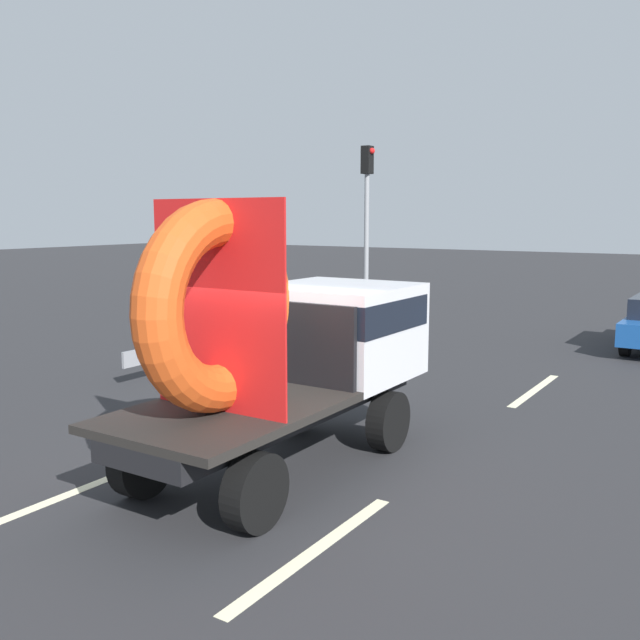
% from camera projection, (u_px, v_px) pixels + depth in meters
% --- Properties ---
extents(ground_plane, '(120.00, 120.00, 0.00)m').
position_uv_depth(ground_plane, '(258.00, 472.00, 9.11)').
color(ground_plane, '#28282B').
extents(flatbed_truck, '(2.02, 4.94, 3.51)m').
position_uv_depth(flatbed_truck, '(297.00, 341.00, 9.33)').
color(flatbed_truck, black).
rests_on(flatbed_truck, ground_plane).
extents(traffic_light, '(0.42, 0.36, 5.59)m').
position_uv_depth(traffic_light, '(367.00, 206.00, 23.09)').
color(traffic_light, gray).
rests_on(traffic_light, ground_plane).
extents(guardrail, '(0.10, 11.21, 0.71)m').
position_uv_depth(guardrail, '(290.00, 324.00, 18.13)').
color(guardrail, gray).
rests_on(guardrail, ground_plane).
extents(lane_dash_left_near, '(0.16, 2.70, 0.01)m').
position_uv_depth(lane_dash_left_near, '(68.00, 494.00, 8.37)').
color(lane_dash_left_near, beige).
rests_on(lane_dash_left_near, ground_plane).
extents(lane_dash_left_far, '(0.16, 2.07, 0.01)m').
position_uv_depth(lane_dash_left_far, '(381.00, 371.00, 15.06)').
color(lane_dash_left_far, beige).
rests_on(lane_dash_left_far, ground_plane).
extents(lane_dash_right_near, '(0.16, 2.90, 0.01)m').
position_uv_depth(lane_dash_right_near, '(316.00, 550.00, 6.98)').
color(lane_dash_right_near, beige).
rests_on(lane_dash_right_near, ground_plane).
extents(lane_dash_right_far, '(0.16, 2.92, 0.01)m').
position_uv_depth(lane_dash_right_far, '(535.00, 390.00, 13.40)').
color(lane_dash_right_far, beige).
rests_on(lane_dash_right_far, ground_plane).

